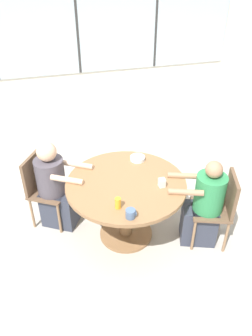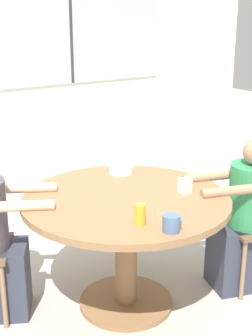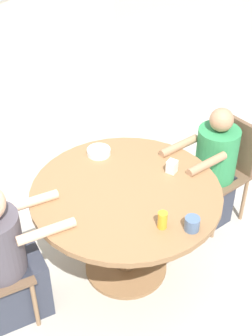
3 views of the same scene
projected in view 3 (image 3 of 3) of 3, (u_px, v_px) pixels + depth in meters
name	position (u px, v px, depth m)	size (l,w,h in m)	color
ground_plane	(126.00, 267.00, 3.48)	(16.00, 16.00, 0.00)	#B2ADA3
dining_table	(126.00, 209.00, 3.13)	(1.25, 1.25, 0.74)	olive
chair_for_woman_green_shirt	(226.00, 162.00, 3.66)	(0.51, 0.51, 0.87)	brown
person_woman_green_shirt	(210.00, 176.00, 3.61)	(0.64, 0.49, 1.04)	#333847
person_man_blue_shirt	(7.00, 262.00, 2.88)	(0.66, 0.57, 1.09)	#333847
coffee_mug	(192.00, 223.00, 2.72)	(0.10, 0.09, 0.09)	slate
juice_glass	(162.00, 220.00, 2.72)	(0.06, 0.06, 0.11)	gold
milk_carton_small	(172.00, 167.00, 3.16)	(0.06, 0.06, 0.09)	silver
bowl_white_shallow	(99.00, 152.00, 3.34)	(0.17, 0.17, 0.04)	silver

